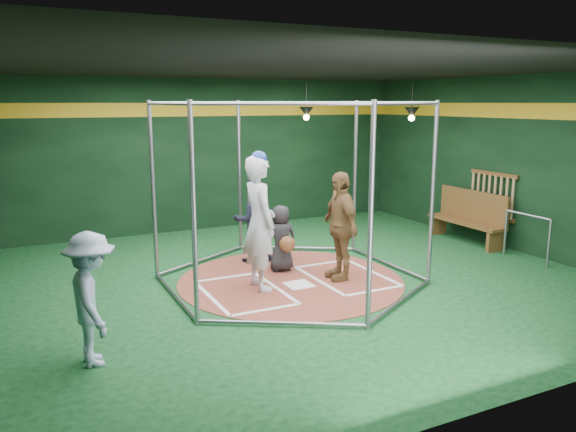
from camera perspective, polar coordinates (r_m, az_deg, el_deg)
name	(u,v)px	position (r m, az deg, el deg)	size (l,w,h in m)	color
room_shell	(290,178)	(9.18, 0.25, 3.90)	(10.10, 9.10, 3.53)	#0C3616
clay_disc	(291,280)	(9.56, 0.27, -6.55)	(3.80, 3.80, 0.01)	brown
home_plate	(299,285)	(9.30, 1.10, -6.99)	(0.43, 0.43, 0.01)	white
batter_box_left	(244,292)	(8.97, -4.50, -7.73)	(1.17, 1.77, 0.01)	white
batter_box_right	(346,276)	(9.80, 5.93, -6.10)	(1.17, 1.77, 0.01)	white
batting_cage	(291,193)	(9.21, 0.28, 2.33)	(4.05, 4.67, 3.00)	gray
bat_rack	(492,195)	(12.54, 20.01, 2.00)	(0.07, 1.25, 0.98)	brown
pendant_lamp_near	(306,112)	(13.30, 1.88, 10.51)	(0.34, 0.34, 0.90)	black
pendant_lamp_far	(412,113)	(12.95, 12.46, 10.23)	(0.34, 0.34, 0.90)	black
batter_figure	(259,222)	(8.90, -2.92, -0.59)	(0.52, 0.78, 2.22)	silver
visitor_leopard	(340,226)	(9.47, 5.31, -0.99)	(1.07, 0.45, 1.83)	#9E7743
catcher_figure	(282,239)	(9.93, -0.66, -2.30)	(0.60, 0.60, 1.18)	black
umpire	(253,220)	(10.53, -3.59, -0.43)	(0.76, 0.59, 1.57)	black
bystander_blue	(92,299)	(6.80, -19.32, -7.96)	(1.00, 0.58, 1.55)	#9FB4D2
dugout_bench	(469,216)	(12.64, 17.91, 0.00)	(0.45, 1.92, 1.12)	brown
steel_railing	(527,230)	(11.50, 23.11, -1.28)	(0.05, 1.06, 0.91)	gray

